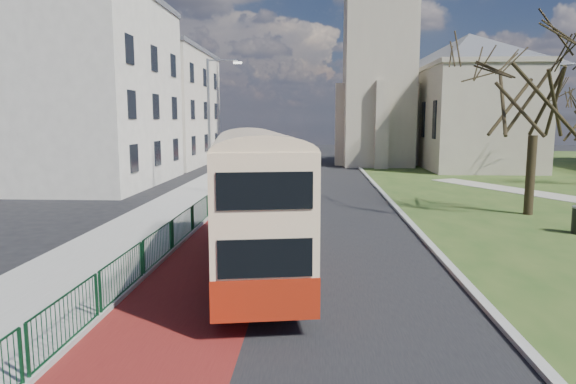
{
  "coord_description": "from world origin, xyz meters",
  "views": [
    {
      "loc": [
        1.95,
        -13.06,
        4.53
      ],
      "look_at": [
        1.01,
        4.76,
        2.0
      ],
      "focal_mm": 32.0,
      "sensor_mm": 36.0,
      "label": 1
    }
  ],
  "objects": [
    {
      "name": "ground",
      "position": [
        0.0,
        0.0,
        0.0
      ],
      "size": [
        160.0,
        160.0,
        0.0
      ],
      "primitive_type": "plane",
      "color": "black",
      "rests_on": "ground"
    },
    {
      "name": "road_carriageway",
      "position": [
        1.5,
        20.0,
        0.01
      ],
      "size": [
        9.0,
        120.0,
        0.01
      ],
      "primitive_type": "cube",
      "color": "black",
      "rests_on": "ground"
    },
    {
      "name": "bus_lane",
      "position": [
        -1.2,
        20.0,
        0.01
      ],
      "size": [
        3.4,
        120.0,
        0.01
      ],
      "primitive_type": "cube",
      "color": "#591414",
      "rests_on": "ground"
    },
    {
      "name": "pavement_west",
      "position": [
        -5.0,
        20.0,
        0.06
      ],
      "size": [
        4.0,
        120.0,
        0.12
      ],
      "primitive_type": "cube",
      "color": "gray",
      "rests_on": "ground"
    },
    {
      "name": "kerb_west",
      "position": [
        -3.0,
        20.0,
        0.07
      ],
      "size": [
        0.25,
        120.0,
        0.13
      ],
      "primitive_type": "cube",
      "color": "#999993",
      "rests_on": "ground"
    },
    {
      "name": "kerb_east",
      "position": [
        6.1,
        22.0,
        0.07
      ],
      "size": [
        0.25,
        80.0,
        0.13
      ],
      "primitive_type": "cube",
      "color": "#999993",
      "rests_on": "ground"
    },
    {
      "name": "pedestrian_railing",
      "position": [
        -2.95,
        4.0,
        0.55
      ],
      "size": [
        0.07,
        24.0,
        1.12
      ],
      "color": "#0D3C20",
      "rests_on": "ground"
    },
    {
      "name": "gothic_church",
      "position": [
        12.56,
        38.0,
        13.13
      ],
      "size": [
        16.38,
        18.0,
        40.0
      ],
      "color": "gray",
      "rests_on": "ground"
    },
    {
      "name": "street_block_near",
      "position": [
        -14.0,
        22.0,
        6.51
      ],
      "size": [
        10.3,
        14.3,
        13.0
      ],
      "color": "#BDB7AB",
      "rests_on": "ground"
    },
    {
      "name": "street_block_far",
      "position": [
        -14.0,
        38.0,
        5.76
      ],
      "size": [
        10.3,
        16.3,
        11.5
      ],
      "color": "beige",
      "rests_on": "ground"
    },
    {
      "name": "streetlamp",
      "position": [
        -4.35,
        18.0,
        4.59
      ],
      "size": [
        2.13,
        0.18,
        8.0
      ],
      "color": "gray",
      "rests_on": "pavement_west"
    },
    {
      "name": "bus",
      "position": [
        0.18,
        1.64,
        2.31
      ],
      "size": [
        3.79,
        9.92,
        4.05
      ],
      "rotation": [
        0.0,
        0.0,
        0.16
      ],
      "color": "#9C210E",
      "rests_on": "ground"
    },
    {
      "name": "winter_tree_near",
      "position": [
        12.11,
        11.56,
        6.74
      ],
      "size": [
        7.15,
        7.15,
        9.66
      ],
      "rotation": [
        0.0,
        0.0,
        -0.09
      ],
      "color": "black",
      "rests_on": "grass_green"
    }
  ]
}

